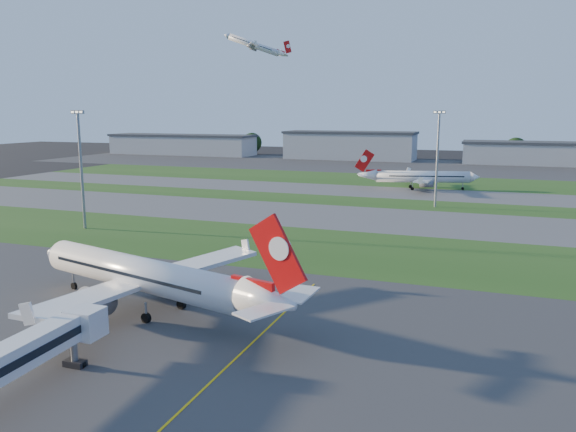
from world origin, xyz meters
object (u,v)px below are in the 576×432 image
at_px(light_mast_west, 81,162).
at_px(light_mast_centre, 438,152).
at_px(airliner_parked, 144,276).
at_px(airliner_taxiing, 421,177).

distance_m(light_mast_west, light_mast_centre, 89.64).
distance_m(airliner_parked, airliner_taxiing, 132.43).
distance_m(airliner_parked, light_mast_west, 59.32).
bearing_deg(light_mast_west, light_mast_centre, 38.66).
bearing_deg(light_mast_centre, light_mast_west, -141.34).
xyz_separation_m(airliner_taxiing, light_mast_centre, (7.94, -35.01, 10.66)).
height_order(airliner_parked, airliner_taxiing, airliner_parked).
relative_size(airliner_taxiing, light_mast_centre, 1.44).
distance_m(airliner_taxiing, light_mast_centre, 37.44).
height_order(airliner_parked, light_mast_centre, light_mast_centre).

